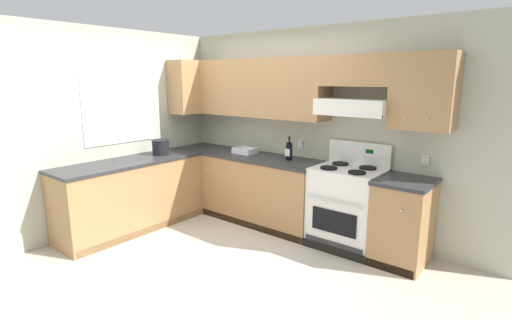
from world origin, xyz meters
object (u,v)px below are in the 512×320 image
Objects in this scene: stove at (346,207)px; wine_bottle at (289,150)px; bowl at (245,151)px; bucket at (161,147)px.

wine_bottle is at bearing 177.13° from stove.
wine_bottle reaches higher than stove.
stove reaches higher than bowl.
bucket is at bearing -152.55° from wine_bottle.
wine_bottle reaches higher than bucket.
stove is at bearing -0.83° from bowl.
stove reaches higher than bucket.
wine_bottle is at bearing 1.53° from bowl.
stove is at bearing -2.87° from wine_bottle.
bucket reaches higher than bowl.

